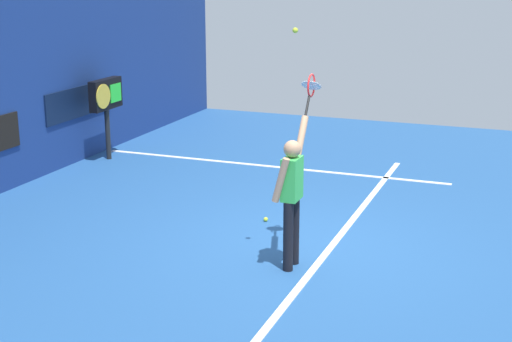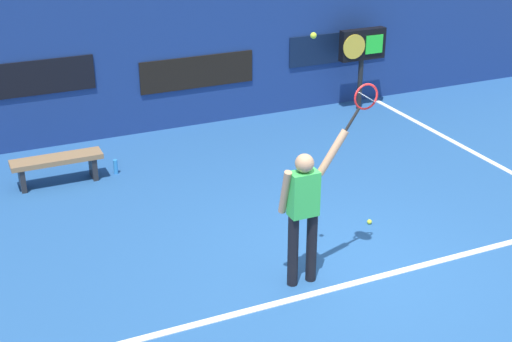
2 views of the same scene
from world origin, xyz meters
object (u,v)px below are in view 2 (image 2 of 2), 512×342
object	(u,v)px
scoreboard_clock	(362,48)
court_bench	(57,164)
tennis_player	(304,208)
spare_ball	(369,222)
tennis_ball	(313,35)
water_bottle	(116,167)
tennis_racket	(364,99)

from	to	relation	value
scoreboard_clock	court_bench	distance (m)	6.35
tennis_player	spare_ball	size ratio (longest dim) A/B	28.22
tennis_ball	tennis_player	bearing A→B (deg)	178.64
tennis_player	spare_ball	xyz separation A→B (m)	(1.55, 0.92, -0.97)
scoreboard_clock	water_bottle	bearing A→B (deg)	-167.84
court_bench	spare_ball	xyz separation A→B (m)	(3.74, -3.15, -0.30)
tennis_ball	spare_ball	bearing A→B (deg)	31.65
tennis_racket	court_bench	world-z (taller)	tennis_racket
spare_ball	tennis_player	bearing A→B (deg)	-149.26
tennis_player	tennis_ball	bearing A→B (deg)	-1.36
court_bench	water_bottle	bearing A→B (deg)	0.00
scoreboard_clock	water_bottle	size ratio (longest dim) A/B	6.76
tennis_racket	tennis_ball	bearing A→B (deg)	179.75
tennis_ball	court_bench	distance (m)	5.37
scoreboard_clock	water_bottle	world-z (taller)	scoreboard_clock
tennis_racket	court_bench	size ratio (longest dim) A/B	0.43
tennis_ball	court_bench	xyz separation A→B (m)	(-2.24, 4.08, -2.70)
tennis_ball	scoreboard_clock	xyz separation A→B (m)	(3.95, 5.21, -1.78)
scoreboard_clock	water_bottle	xyz separation A→B (m)	(-5.27, -1.14, -1.13)
tennis_ball	court_bench	size ratio (longest dim) A/B	0.05
tennis_ball	scoreboard_clock	bearing A→B (deg)	52.87
scoreboard_clock	spare_ball	xyz separation A→B (m)	(-2.45, -4.29, -1.22)
spare_ball	court_bench	bearing A→B (deg)	139.85
water_bottle	spare_ball	size ratio (longest dim) A/B	3.53
tennis_ball	scoreboard_clock	distance (m)	6.78
tennis_player	tennis_ball	distance (m)	2.03
tennis_player	scoreboard_clock	bearing A→B (deg)	52.50
tennis_racket	tennis_ball	xyz separation A→B (m)	(-0.68, 0.00, 0.80)
tennis_ball	court_bench	bearing A→B (deg)	118.75
water_bottle	tennis_ball	bearing A→B (deg)	-71.97
water_bottle	scoreboard_clock	bearing A→B (deg)	12.16
tennis_player	spare_ball	world-z (taller)	tennis_player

